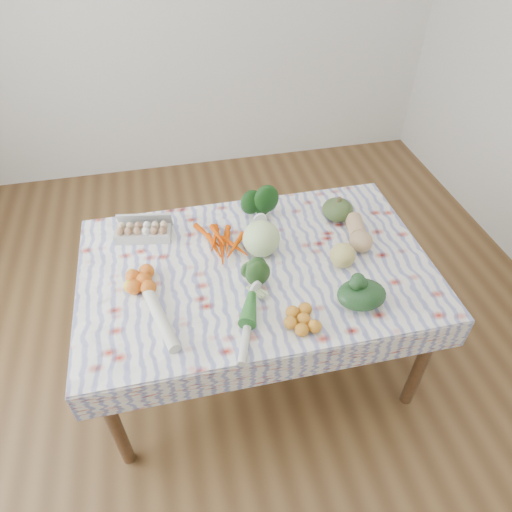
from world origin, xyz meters
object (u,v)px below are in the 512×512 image
at_px(egg_carton, 143,233).
at_px(butternut_squash, 358,232).
at_px(cabbage, 261,238).
at_px(grapefruit, 343,255).
at_px(dining_table, 256,277).
at_px(kabocha_squash, 338,210).

distance_m(egg_carton, butternut_squash, 1.08).
relative_size(cabbage, grapefruit, 1.48).
xyz_separation_m(egg_carton, cabbage, (0.56, -0.23, 0.05)).
bearing_deg(egg_carton, cabbage, -12.73).
relative_size(egg_carton, butternut_squash, 1.14).
distance_m(dining_table, kabocha_squash, 0.58).
distance_m(cabbage, grapefruit, 0.39).
distance_m(kabocha_squash, grapefruit, 0.36).
distance_m(butternut_squash, grapefruit, 0.21).
bearing_deg(kabocha_squash, cabbage, -158.32).
height_order(dining_table, butternut_squash, butternut_squash).
bearing_deg(grapefruit, kabocha_squash, 73.41).
xyz_separation_m(egg_carton, butternut_squash, (1.05, -0.25, 0.02)).
xyz_separation_m(egg_carton, grapefruit, (0.91, -0.40, 0.02)).
bearing_deg(egg_carton, kabocha_squash, 7.08).
height_order(dining_table, cabbage, cabbage).
xyz_separation_m(dining_table, egg_carton, (-0.51, 0.32, 0.12)).
distance_m(egg_carton, grapefruit, 0.99).
height_order(cabbage, grapefruit, cabbage).
xyz_separation_m(butternut_squash, grapefruit, (-0.14, -0.15, 0.00)).
bearing_deg(dining_table, grapefruit, -12.25).
bearing_deg(cabbage, dining_table, -118.12).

